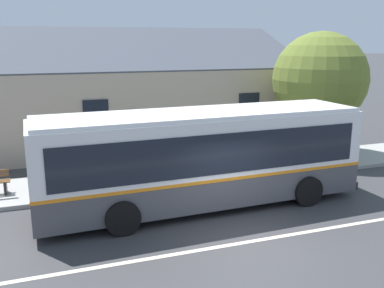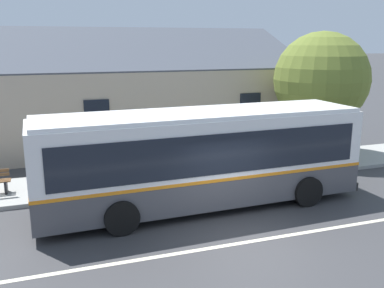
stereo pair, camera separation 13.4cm
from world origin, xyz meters
TOP-DOWN VIEW (x-y plane):
  - ground_plane at (0.00, 0.00)m, footprint 300.00×300.00m
  - sidewalk_far at (0.00, 6.00)m, footprint 60.00×3.00m
  - lane_divider_stripe at (0.00, 0.00)m, footprint 60.00×0.16m
  - community_building at (-2.87, 14.84)m, footprint 21.88×11.01m
  - transit_bus at (-0.33, 2.90)m, footprint 10.63×2.98m
  - bench_down_street at (-2.75, 5.99)m, footprint 1.73×0.51m
  - street_tree_primary at (6.95, 7.04)m, footprint 4.28×4.28m

SIDE VIEW (x-z plane):
  - ground_plane at x=0.00m, z-range 0.00..0.00m
  - lane_divider_stripe at x=0.00m, z-range 0.00..0.01m
  - sidewalk_far at x=0.00m, z-range 0.00..0.15m
  - bench_down_street at x=-2.75m, z-range 0.10..1.04m
  - transit_bus at x=-0.33m, z-range 0.12..3.25m
  - community_building at x=-2.87m, z-range -1.44..5.62m
  - street_tree_primary at x=6.95m, z-range 0.72..6.46m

